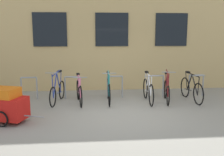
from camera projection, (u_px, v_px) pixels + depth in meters
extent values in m
plane|color=gray|center=(121.00, 114.00, 7.38)|extent=(42.00, 42.00, 0.00)
cube|color=tan|center=(107.00, 11.00, 12.67)|extent=(28.00, 5.56, 6.74)
cube|color=black|center=(50.00, 30.00, 9.88)|extent=(1.30, 0.04, 1.30)
cube|color=black|center=(112.00, 30.00, 10.08)|extent=(1.30, 0.04, 1.30)
cube|color=black|center=(171.00, 30.00, 10.28)|extent=(1.30, 0.04, 1.30)
cylinder|color=gray|center=(21.00, 89.00, 8.90)|extent=(0.05, 0.05, 0.78)
cylinder|color=gray|center=(37.00, 88.00, 8.94)|extent=(0.05, 0.05, 0.78)
cylinder|color=gray|center=(29.00, 78.00, 8.85)|extent=(0.53, 0.05, 0.05)
cylinder|color=gray|center=(65.00, 88.00, 9.02)|extent=(0.05, 0.05, 0.78)
cylinder|color=gray|center=(80.00, 88.00, 9.07)|extent=(0.05, 0.05, 0.78)
cylinder|color=gray|center=(72.00, 77.00, 8.98)|extent=(0.53, 0.05, 0.05)
cylinder|color=gray|center=(108.00, 87.00, 9.15)|extent=(0.05, 0.05, 0.78)
cylinder|color=gray|center=(122.00, 87.00, 9.20)|extent=(0.05, 0.05, 0.78)
cylinder|color=gray|center=(115.00, 76.00, 9.11)|extent=(0.53, 0.05, 0.05)
cylinder|color=gray|center=(149.00, 86.00, 9.28)|extent=(0.05, 0.05, 0.78)
cylinder|color=gray|center=(163.00, 86.00, 9.32)|extent=(0.05, 0.05, 0.78)
cylinder|color=gray|center=(156.00, 76.00, 9.23)|extent=(0.53, 0.05, 0.05)
cylinder|color=gray|center=(189.00, 86.00, 9.41)|extent=(0.05, 0.05, 0.78)
cylinder|color=gray|center=(203.00, 85.00, 9.45)|extent=(0.05, 0.05, 0.78)
cylinder|color=gray|center=(197.00, 75.00, 9.36)|extent=(0.53, 0.05, 0.05)
torus|color=black|center=(185.00, 87.00, 9.33)|extent=(0.07, 0.73, 0.73)
torus|color=black|center=(198.00, 94.00, 8.29)|extent=(0.07, 0.73, 0.73)
cylinder|color=black|center=(195.00, 85.00, 8.53)|extent=(0.06, 0.51, 0.64)
cylinder|color=black|center=(189.00, 82.00, 8.94)|extent=(0.05, 0.39, 0.63)
cylinder|color=black|center=(193.00, 75.00, 8.65)|extent=(0.07, 0.84, 0.05)
cylinder|color=black|center=(188.00, 90.00, 9.08)|extent=(0.05, 0.54, 0.08)
cylinder|color=black|center=(186.00, 80.00, 9.20)|extent=(0.03, 0.20, 0.56)
cylinder|color=black|center=(198.00, 85.00, 8.26)|extent=(0.03, 0.08, 0.57)
cube|color=black|center=(188.00, 72.00, 9.06)|extent=(0.11, 0.20, 0.06)
cylinder|color=gray|center=(199.00, 76.00, 8.23)|extent=(0.44, 0.04, 0.03)
torus|color=black|center=(62.00, 90.00, 9.06)|extent=(0.15, 0.66, 0.66)
torus|color=black|center=(53.00, 97.00, 8.04)|extent=(0.15, 0.66, 0.66)
cylinder|color=#233893|center=(55.00, 85.00, 8.26)|extent=(0.12, 0.50, 0.79)
cylinder|color=#233893|center=(59.00, 83.00, 8.66)|extent=(0.10, 0.37, 0.73)
cylinder|color=#233893|center=(56.00, 73.00, 8.37)|extent=(0.17, 0.81, 0.10)
cylinder|color=#233893|center=(60.00, 92.00, 8.81)|extent=(0.11, 0.52, 0.07)
cylinder|color=#233893|center=(61.00, 81.00, 8.92)|extent=(0.06, 0.20, 0.67)
cylinder|color=#233893|center=(53.00, 86.00, 8.00)|extent=(0.04, 0.08, 0.73)
cube|color=black|center=(60.00, 71.00, 8.77)|extent=(0.13, 0.21, 0.06)
cylinder|color=gray|center=(52.00, 73.00, 7.96)|extent=(0.44, 0.10, 0.03)
torus|color=black|center=(108.00, 88.00, 9.14)|extent=(0.06, 0.73, 0.73)
torus|color=black|center=(109.00, 95.00, 8.14)|extent=(0.06, 0.73, 0.73)
cylinder|color=teal|center=(109.00, 84.00, 8.36)|extent=(0.05, 0.49, 0.74)
cylinder|color=teal|center=(108.00, 83.00, 8.76)|extent=(0.04, 0.36, 0.64)
cylinder|color=teal|center=(109.00, 74.00, 8.47)|extent=(0.06, 0.80, 0.14)
cylinder|color=teal|center=(108.00, 91.00, 8.90)|extent=(0.04, 0.51, 0.08)
cylinder|color=teal|center=(108.00, 81.00, 9.01)|extent=(0.03, 0.20, 0.57)
cylinder|color=teal|center=(109.00, 85.00, 8.10)|extent=(0.03, 0.08, 0.67)
cube|color=black|center=(108.00, 73.00, 8.87)|extent=(0.10, 0.20, 0.06)
cylinder|color=gray|center=(109.00, 73.00, 8.07)|extent=(0.44, 0.04, 0.03)
torus|color=black|center=(165.00, 89.00, 9.14)|extent=(0.17, 0.66, 0.67)
torus|color=black|center=(168.00, 96.00, 8.19)|extent=(0.17, 0.66, 0.67)
cylinder|color=maroon|center=(168.00, 84.00, 8.40)|extent=(0.13, 0.46, 0.79)
cylinder|color=maroon|center=(166.00, 84.00, 8.77)|extent=(0.10, 0.34, 0.65)
cylinder|color=maroon|center=(167.00, 73.00, 8.49)|extent=(0.18, 0.74, 0.17)
cylinder|color=maroon|center=(166.00, 91.00, 8.91)|extent=(0.12, 0.48, 0.07)
cylinder|color=maroon|center=(166.00, 82.00, 9.00)|extent=(0.06, 0.20, 0.60)
cylinder|color=maroon|center=(168.00, 84.00, 8.16)|extent=(0.04, 0.08, 0.73)
cube|color=black|center=(166.00, 73.00, 8.86)|extent=(0.14, 0.22, 0.06)
cylinder|color=gray|center=(169.00, 72.00, 8.11)|extent=(0.44, 0.11, 0.03)
torus|color=black|center=(145.00, 88.00, 9.16)|extent=(0.07, 0.72, 0.72)
torus|color=black|center=(151.00, 95.00, 8.14)|extent=(0.07, 0.72, 0.72)
cylinder|color=silver|center=(150.00, 85.00, 8.37)|extent=(0.05, 0.50, 0.66)
cylinder|color=silver|center=(147.00, 83.00, 8.77)|extent=(0.05, 0.37, 0.66)
cylinder|color=silver|center=(149.00, 75.00, 8.48)|extent=(0.06, 0.81, 0.04)
cylinder|color=silver|center=(147.00, 91.00, 8.91)|extent=(0.04, 0.52, 0.07)
cylinder|color=silver|center=(146.00, 81.00, 9.02)|extent=(0.03, 0.20, 0.59)
cylinder|color=silver|center=(151.00, 86.00, 8.11)|extent=(0.03, 0.08, 0.59)
cube|color=black|center=(147.00, 72.00, 8.87)|extent=(0.11, 0.20, 0.06)
cylinder|color=gray|center=(151.00, 76.00, 8.08)|extent=(0.44, 0.04, 0.03)
torus|color=black|center=(78.00, 90.00, 8.96)|extent=(0.13, 0.70, 0.70)
torus|color=black|center=(81.00, 97.00, 8.00)|extent=(0.13, 0.70, 0.70)
cylinder|color=pink|center=(80.00, 87.00, 8.22)|extent=(0.10, 0.48, 0.64)
cylinder|color=pink|center=(79.00, 85.00, 8.59)|extent=(0.08, 0.35, 0.62)
cylinder|color=pink|center=(79.00, 77.00, 8.32)|extent=(0.14, 0.76, 0.05)
cylinder|color=pink|center=(79.00, 92.00, 8.72)|extent=(0.09, 0.50, 0.07)
cylinder|color=pink|center=(78.00, 83.00, 8.82)|extent=(0.05, 0.20, 0.56)
cylinder|color=pink|center=(80.00, 88.00, 7.98)|extent=(0.04, 0.08, 0.57)
cube|color=black|center=(78.00, 74.00, 8.68)|extent=(0.13, 0.21, 0.06)
cylinder|color=gray|center=(80.00, 78.00, 7.95)|extent=(0.44, 0.08, 0.03)
cube|color=red|center=(8.00, 108.00, 6.59)|extent=(1.04, 0.85, 0.56)
cube|color=orange|center=(4.00, 93.00, 6.55)|extent=(0.82, 0.75, 0.24)
torus|color=black|center=(16.00, 112.00, 6.94)|extent=(0.42, 0.17, 0.42)
torus|color=black|center=(1.00, 119.00, 6.31)|extent=(0.42, 0.17, 0.42)
cylinder|color=gray|center=(34.00, 116.00, 6.46)|extent=(0.53, 0.20, 0.03)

